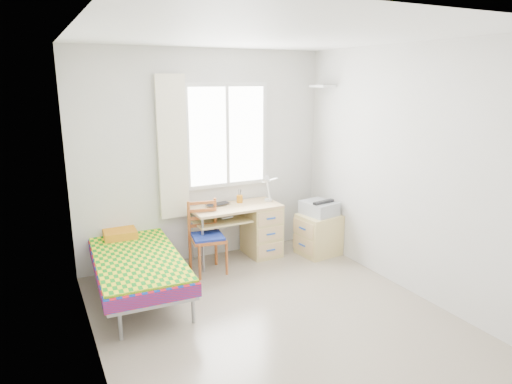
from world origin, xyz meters
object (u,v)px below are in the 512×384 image
chair (207,232)px  printer (319,208)px  desk (256,227)px  bed (135,259)px  cabinet (319,234)px

chair → printer: bearing=4.6°
desk → chair: bearing=-166.8°
bed → desk: 1.69m
desk → chair: (-0.75, -0.19, 0.10)m
bed → chair: bearing=15.8°
desk → cabinet: desk is taller
bed → chair: 0.92m
desk → bed: bearing=-167.3°
bed → printer: size_ratio=3.94×
chair → cabinet: (1.49, -0.15, -0.22)m
chair → printer: size_ratio=1.83×
chair → cabinet: size_ratio=1.61×
chair → printer: (1.51, -0.12, 0.14)m
bed → printer: (2.40, 0.08, 0.24)m
cabinet → printer: printer is taller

